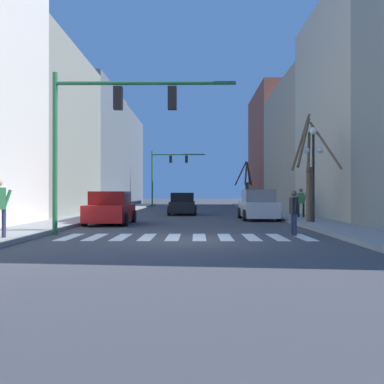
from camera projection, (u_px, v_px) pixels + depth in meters
ground_plane at (186, 240)px, 14.49m from camera, size 240.00×240.00×0.00m
sidewalk_right at (379, 238)px, 14.42m from camera, size 2.34×90.00×0.15m
building_row_left at (63, 138)px, 36.03m from camera, size 6.00×56.28×13.19m
building_row_right at (323, 135)px, 35.61m from camera, size 6.00×52.83×13.70m
crosswalk_stripes at (186, 237)px, 15.52m from camera, size 8.55×2.60×0.01m
traffic_signal_near at (108, 117)px, 16.36m from camera, size 6.69×0.28×5.94m
traffic_signal_far at (167, 167)px, 52.23m from camera, size 6.24×0.28×6.46m
street_lamp_right_corner at (313, 155)px, 21.37m from camera, size 0.95×0.36×4.53m
car_parked_right_mid at (183, 204)px, 32.25m from camera, size 2.00×4.67×1.57m
car_parked_right_far at (110, 209)px, 22.09m from camera, size 2.12×4.37×1.61m
car_driving_away_lane at (258, 206)px, 25.93m from camera, size 2.05×4.73×1.73m
pedestrian_crossing_street at (294, 209)px, 16.13m from camera, size 0.26×0.70×1.63m
pedestrian_near_right_corner at (301, 200)px, 25.91m from camera, size 0.71×0.31×1.66m
street_tree_right_mid at (246, 184)px, 49.24m from camera, size 1.97×3.61×4.92m
street_tree_right_far at (309, 174)px, 21.54m from camera, size 2.11×1.77×5.23m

